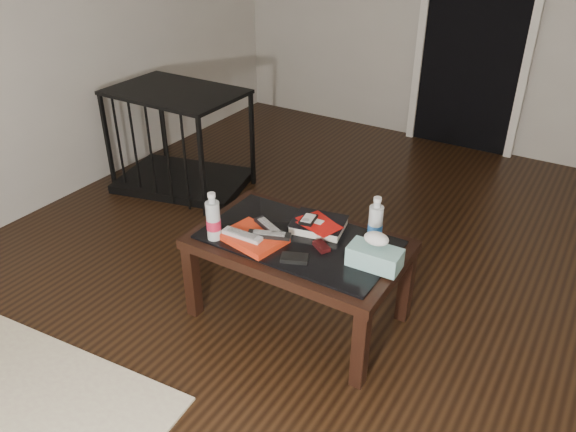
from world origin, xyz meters
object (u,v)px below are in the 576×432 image
at_px(water_bottle_left, 213,216).
at_px(water_bottle_right, 376,221).
at_px(coffee_table, 299,250).
at_px(pet_crate, 182,156).
at_px(textbook, 319,225).
at_px(tissue_box, 375,257).

xyz_separation_m(water_bottle_left, water_bottle_right, (0.66, 0.36, 0.00)).
relative_size(coffee_table, water_bottle_left, 4.20).
bearing_deg(water_bottle_right, pet_crate, 159.17).
xyz_separation_m(textbook, water_bottle_left, (-0.38, -0.33, 0.10)).
bearing_deg(water_bottle_right, tissue_box, -65.66).
height_order(water_bottle_left, tissue_box, water_bottle_left).
bearing_deg(textbook, water_bottle_left, -150.24).
relative_size(water_bottle_left, tissue_box, 1.03).
bearing_deg(pet_crate, tissue_box, -38.38).
distance_m(water_bottle_left, tissue_box, 0.76).
bearing_deg(pet_crate, water_bottle_right, -34.68).
distance_m(coffee_table, tissue_box, 0.41).
xyz_separation_m(pet_crate, water_bottle_left, (1.14, -1.04, 0.35)).
xyz_separation_m(water_bottle_left, tissue_box, (0.73, 0.18, -0.07)).
relative_size(pet_crate, tissue_box, 4.42).
bearing_deg(water_bottle_left, tissue_box, 14.09).
bearing_deg(water_bottle_left, textbook, 41.13).
distance_m(coffee_table, water_bottle_left, 0.44).
bearing_deg(coffee_table, tissue_box, -2.79).
xyz_separation_m(textbook, water_bottle_right, (0.28, 0.03, 0.10)).
bearing_deg(water_bottle_right, coffee_table, -154.16).
relative_size(textbook, tissue_box, 1.09).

